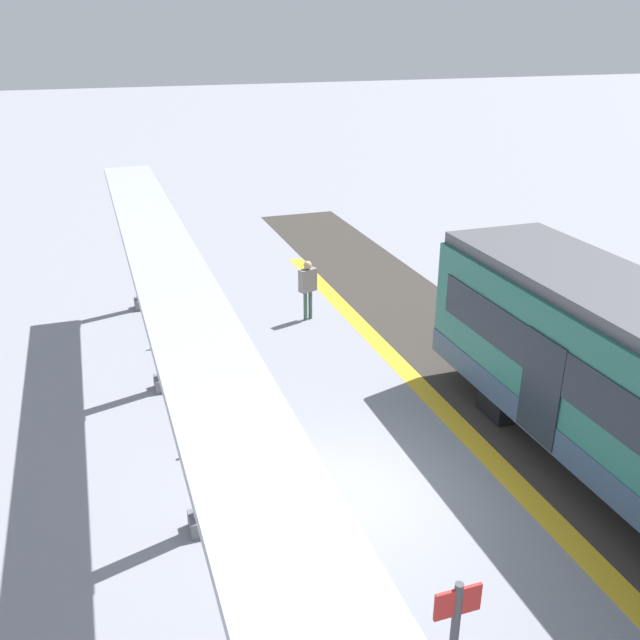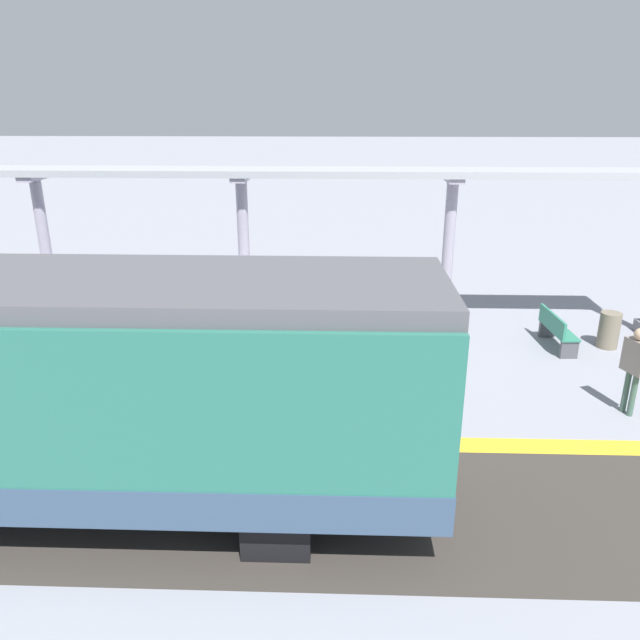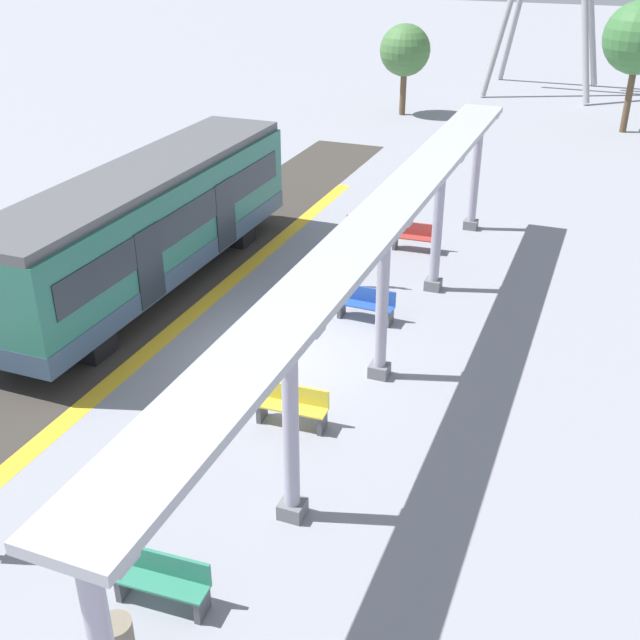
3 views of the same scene
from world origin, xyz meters
TOP-DOWN VIEW (x-y plane):
  - ground_plane at (0.00, 0.00)m, footprint 176.00×176.00m
  - tactile_edge_strip at (-2.90, 0.00)m, footprint 0.48×26.21m
  - trackbed at (-4.74, 0.00)m, footprint 3.20×38.21m
  - train_near_carriage at (-4.73, 2.27)m, footprint 2.65×12.12m
  - canopy_pillar_second at (2.69, -5.05)m, footprint 1.10×0.44m
  - canopy_pillar_third at (2.69, 0.01)m, footprint 1.10×0.44m
  - canopy_pillar_fourth at (2.69, 5.04)m, footprint 1.10×0.44m
  - canopy_beam at (2.69, 0.01)m, footprint 1.20×21.20m
  - bench_mid_platform at (1.50, 2.60)m, footprint 1.51×0.48m
  - bench_far_end at (1.62, -7.55)m, footprint 1.52×0.53m
  - bench_extra_slot at (1.58, -2.45)m, footprint 1.52×0.51m
  - trash_bin at (1.67, -8.81)m, footprint 0.48×0.48m
  - platform_info_sign at (0.57, 4.39)m, footprint 0.56×0.10m
  - passenger_waiting_near_edge at (-1.65, -7.85)m, footprint 0.54×0.38m

SIDE VIEW (x-z plane):
  - ground_plane at x=0.00m, z-range 0.00..0.00m
  - trackbed at x=-4.74m, z-range 0.00..0.01m
  - tactile_edge_strip at x=-2.90m, z-range 0.00..0.01m
  - trash_bin at x=1.67m, z-range 0.00..0.87m
  - bench_mid_platform at x=1.50m, z-range 0.01..0.87m
  - bench_far_end at x=1.62m, z-range 0.01..0.87m
  - bench_extra_slot at x=1.58m, z-range 0.01..0.87m
  - passenger_waiting_near_edge at x=-1.65m, z-range 0.22..1.94m
  - platform_info_sign at x=0.57m, z-range 0.23..2.43m
  - train_near_carriage at x=-4.73m, z-range 0.09..3.57m
  - canopy_pillar_second at x=2.69m, z-range 0.03..3.92m
  - canopy_pillar_third at x=2.69m, z-range 0.03..3.92m
  - canopy_pillar_fourth at x=2.69m, z-range 0.03..3.92m
  - canopy_beam at x=2.69m, z-range 3.89..4.05m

